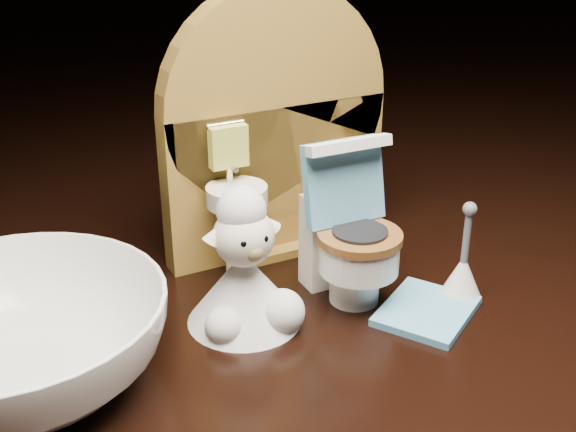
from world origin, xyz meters
The scene contains 6 objects.
backdrop_panel centered at (0.00, 0.06, 0.07)m, with size 0.13×0.05×0.15m.
toy_toilet centered at (0.01, 0.00, 0.03)m, with size 0.04×0.05×0.08m.
bath_mat centered at (0.03, -0.04, 0.00)m, with size 0.05×0.04×0.00m, color #579EC9.
toilet_brush centered at (0.06, -0.03, 0.01)m, with size 0.02×0.02×0.05m.
plush_lamb centered at (-0.05, 0.00, 0.02)m, with size 0.06×0.06×0.07m.
ceramic_bowl centered at (-0.15, 0.00, 0.02)m, with size 0.13×0.13×0.04m, color white.
Camera 1 is at (-0.17, -0.27, 0.19)m, focal length 45.00 mm.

